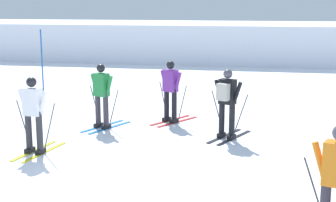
# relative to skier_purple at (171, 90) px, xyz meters

# --- Properties ---
(ground_plane) EXTENTS (120.00, 120.00, 0.00)m
(ground_plane) POSITION_rel_skier_purple_xyz_m (-0.40, -4.94, -0.92)
(ground_plane) COLOR white
(far_snow_ridge) EXTENTS (80.00, 7.00, 2.06)m
(far_snow_ridge) POSITION_rel_skier_purple_xyz_m (-0.40, 15.64, 0.11)
(far_snow_ridge) COLOR white
(far_snow_ridge) RESTS_ON ground
(skier_purple) EXTENTS (1.16, 1.55, 1.71)m
(skier_purple) POSITION_rel_skier_purple_xyz_m (0.00, 0.00, 0.00)
(skier_purple) COLOR red
(skier_purple) RESTS_ON ground
(skier_green) EXTENTS (1.01, 1.61, 1.71)m
(skier_green) POSITION_rel_skier_purple_xyz_m (-1.65, -0.97, -0.00)
(skier_green) COLOR #237AC6
(skier_green) RESTS_ON ground
(skier_black) EXTENTS (1.02, 1.60, 1.71)m
(skier_black) POSITION_rel_skier_purple_xyz_m (1.62, -1.41, 0.04)
(skier_black) COLOR black
(skier_black) RESTS_ON ground
(skier_white) EXTENTS (0.99, 1.64, 1.71)m
(skier_white) POSITION_rel_skier_purple_xyz_m (-2.43, -3.37, 0.00)
(skier_white) COLOR gold
(skier_white) RESTS_ON ground
(trail_marker_pole) EXTENTS (0.05, 0.05, 2.36)m
(trail_marker_pole) POSITION_rel_skier_purple_xyz_m (-4.99, 2.78, 0.26)
(trail_marker_pole) COLOR #1E56AD
(trail_marker_pole) RESTS_ON ground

